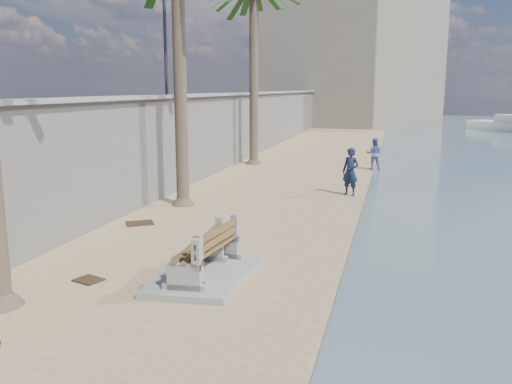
{
  "coord_description": "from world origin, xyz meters",
  "views": [
    {
      "loc": [
        2.94,
        -6.31,
        3.85
      ],
      "look_at": [
        -0.5,
        7.0,
        1.2
      ],
      "focal_mm": 38.0,
      "sensor_mm": 36.0,
      "label": 1
    }
  ],
  "objects_px": {
    "person_b": "(374,152)",
    "yacht_far": "(506,127)",
    "bench_far": "(197,259)",
    "person_a": "(351,168)",
    "bench_near": "(207,255)"
  },
  "relations": [
    {
      "from": "yacht_far",
      "to": "person_b",
      "type": "bearing_deg",
      "value": 127.05
    },
    {
      "from": "bench_far",
      "to": "yacht_far",
      "type": "relative_size",
      "value": 0.31
    },
    {
      "from": "bench_far",
      "to": "person_a",
      "type": "height_order",
      "value": "person_a"
    },
    {
      "from": "bench_near",
      "to": "bench_far",
      "type": "distance_m",
      "value": 0.33
    },
    {
      "from": "person_b",
      "to": "yacht_far",
      "type": "xyz_separation_m",
      "value": [
        10.6,
        26.78,
        -0.48
      ]
    },
    {
      "from": "bench_near",
      "to": "yacht_far",
      "type": "relative_size",
      "value": 0.32
    },
    {
      "from": "bench_near",
      "to": "bench_far",
      "type": "xyz_separation_m",
      "value": [
        -0.1,
        -0.32,
        -0.0
      ]
    },
    {
      "from": "person_b",
      "to": "yacht_far",
      "type": "bearing_deg",
      "value": -110.71
    },
    {
      "from": "bench_near",
      "to": "yacht_far",
      "type": "height_order",
      "value": "yacht_far"
    },
    {
      "from": "bench_near",
      "to": "person_a",
      "type": "bearing_deg",
      "value": 77.17
    },
    {
      "from": "person_b",
      "to": "yacht_far",
      "type": "distance_m",
      "value": 28.81
    },
    {
      "from": "bench_far",
      "to": "yacht_far",
      "type": "height_order",
      "value": "yacht_far"
    },
    {
      "from": "bench_far",
      "to": "person_b",
      "type": "relative_size",
      "value": 1.53
    },
    {
      "from": "bench_near",
      "to": "person_b",
      "type": "bearing_deg",
      "value": 80.54
    },
    {
      "from": "bench_near",
      "to": "person_a",
      "type": "distance_m",
      "value": 9.66
    }
  ]
}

